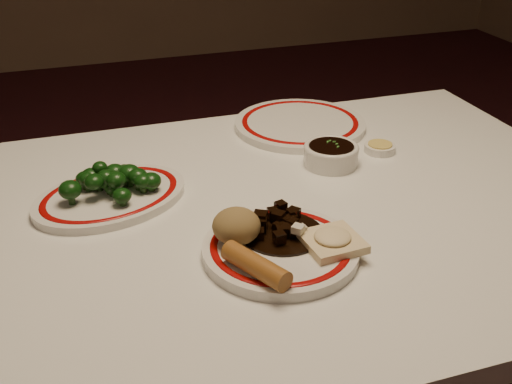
% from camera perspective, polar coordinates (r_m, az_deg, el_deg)
% --- Properties ---
extents(dining_table, '(1.20, 0.90, 0.75)m').
position_cam_1_polar(dining_table, '(1.18, 3.17, -5.02)').
color(dining_table, white).
rests_on(dining_table, ground).
extents(main_plate, '(0.32, 0.32, 0.02)m').
position_cam_1_polar(main_plate, '(0.99, 2.19, -5.13)').
color(main_plate, white).
rests_on(main_plate, dining_table).
extents(rice_mound, '(0.08, 0.08, 0.05)m').
position_cam_1_polar(rice_mound, '(0.99, -1.75, -3.03)').
color(rice_mound, olive).
rests_on(rice_mound, main_plate).
extents(spring_roll, '(0.08, 0.12, 0.03)m').
position_cam_1_polar(spring_roll, '(0.92, -0.00, -6.55)').
color(spring_roll, '#9C6026').
rests_on(spring_roll, main_plate).
extents(fried_wonton, '(0.09, 0.09, 0.02)m').
position_cam_1_polar(fried_wonton, '(0.99, 6.81, -4.26)').
color(fried_wonton, beige).
rests_on(fried_wonton, main_plate).
extents(stirfry_heap, '(0.13, 0.13, 0.03)m').
position_cam_1_polar(stirfry_heap, '(1.01, 2.00, -3.15)').
color(stirfry_heap, black).
rests_on(stirfry_heap, main_plate).
extents(broccoli_plate, '(0.34, 0.32, 0.02)m').
position_cam_1_polar(broccoli_plate, '(1.17, -12.82, -0.38)').
color(broccoli_plate, white).
rests_on(broccoli_plate, dining_table).
extents(broccoli_pile, '(0.18, 0.12, 0.05)m').
position_cam_1_polar(broccoli_pile, '(1.16, -12.80, 1.08)').
color(broccoli_pile, '#23471C').
rests_on(broccoli_pile, broccoli_plate).
extents(soy_bowl, '(0.11, 0.11, 0.04)m').
position_cam_1_polar(soy_bowl, '(1.28, 6.68, 3.24)').
color(soy_bowl, white).
rests_on(soy_bowl, dining_table).
extents(sweet_sour_dish, '(0.06, 0.06, 0.02)m').
position_cam_1_polar(sweet_sour_dish, '(1.33, 6.03, 3.86)').
color(sweet_sour_dish, white).
rests_on(sweet_sour_dish, dining_table).
extents(mustard_dish, '(0.06, 0.06, 0.02)m').
position_cam_1_polar(mustard_dish, '(1.35, 10.94, 3.87)').
color(mustard_dish, white).
rests_on(mustard_dish, dining_table).
extents(far_plate, '(0.31, 0.31, 0.02)m').
position_cam_1_polar(far_plate, '(1.45, 3.92, 6.05)').
color(far_plate, white).
rests_on(far_plate, dining_table).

